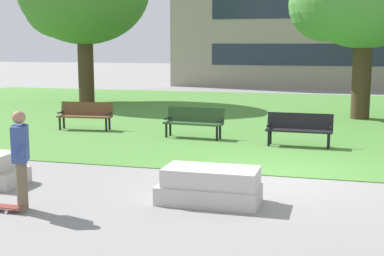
# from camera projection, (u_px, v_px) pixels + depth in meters

# --- Properties ---
(ground_plane) EXTENTS (140.00, 140.00, 0.00)m
(ground_plane) POSITION_uv_depth(u_px,v_px,m) (276.00, 177.00, 11.42)
(ground_plane) COLOR gray
(grass_lawn) EXTENTS (40.00, 20.00, 0.02)m
(grass_lawn) POSITION_uv_depth(u_px,v_px,m) (305.00, 117.00, 20.95)
(grass_lawn) COLOR #4C8438
(grass_lawn) RESTS_ON ground
(concrete_block_left) EXTENTS (1.80, 0.90, 0.64)m
(concrete_block_left) POSITION_uv_depth(u_px,v_px,m) (210.00, 186.00, 9.47)
(concrete_block_left) COLOR #BCB7B2
(concrete_block_left) RESTS_ON ground
(person_skateboarder) EXTENTS (0.49, 0.55, 1.71)m
(person_skateboarder) POSITION_uv_depth(u_px,v_px,m) (21.00, 155.00, 8.91)
(person_skateboarder) COLOR brown
(person_skateboarder) RESTS_ON ground
(park_bench_near_left) EXTENTS (1.84, 0.69, 0.90)m
(park_bench_near_left) POSITION_uv_depth(u_px,v_px,m) (86.00, 114.00, 17.65)
(park_bench_near_left) COLOR brown
(park_bench_near_left) RESTS_ON grass_lawn
(park_bench_far_left) EXTENTS (1.81, 0.58, 0.90)m
(park_bench_far_left) POSITION_uv_depth(u_px,v_px,m) (299.00, 127.00, 14.73)
(park_bench_far_left) COLOR black
(park_bench_far_left) RESTS_ON grass_lawn
(park_bench_far_right) EXTENTS (1.83, 0.66, 0.90)m
(park_bench_far_right) POSITION_uv_depth(u_px,v_px,m) (194.00, 121.00, 16.08)
(park_bench_far_right) COLOR #284723
(park_bench_far_right) RESTS_ON grass_lawn
(building_facade_distant) EXTENTS (23.50, 1.03, 10.59)m
(building_facade_distant) POSITION_uv_depth(u_px,v_px,m) (351.00, 5.00, 33.50)
(building_facade_distant) COLOR gray
(building_facade_distant) RESTS_ON ground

